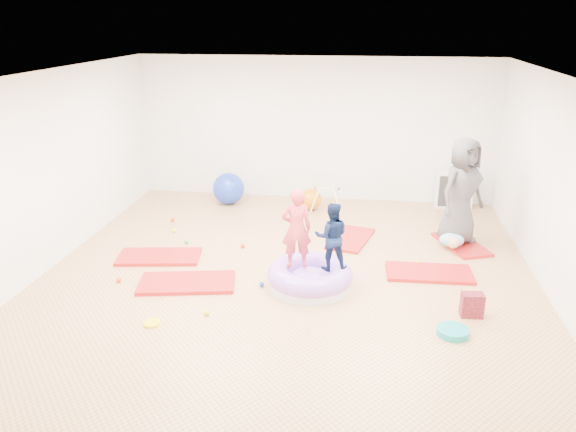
# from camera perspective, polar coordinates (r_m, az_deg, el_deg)

# --- Properties ---
(room) EXTENTS (7.01, 8.01, 2.81)m
(room) POSITION_cam_1_polar(r_m,az_deg,el_deg) (7.31, -0.34, 2.91)
(room) COLOR tan
(room) RESTS_ON ground
(gym_mat_front_left) EXTENTS (1.40, 0.89, 0.05)m
(gym_mat_front_left) POSITION_cam_1_polar(r_m,az_deg,el_deg) (7.94, -10.24, -6.69)
(gym_mat_front_left) COLOR #A02B16
(gym_mat_front_left) RESTS_ON ground
(gym_mat_mid_left) EXTENTS (1.32, 0.81, 0.05)m
(gym_mat_mid_left) POSITION_cam_1_polar(r_m,az_deg,el_deg) (8.85, -12.96, -4.05)
(gym_mat_mid_left) COLOR #A02B16
(gym_mat_mid_left) RESTS_ON ground
(gym_mat_center_back) EXTENTS (0.81, 1.21, 0.05)m
(gym_mat_center_back) POSITION_cam_1_polar(r_m,az_deg,el_deg) (9.36, 6.39, -2.32)
(gym_mat_center_back) COLOR #A02B16
(gym_mat_center_back) RESTS_ON ground
(gym_mat_right) EXTENTS (1.24, 0.65, 0.05)m
(gym_mat_right) POSITION_cam_1_polar(r_m,az_deg,el_deg) (8.35, 14.13, -5.62)
(gym_mat_right) COLOR #A02B16
(gym_mat_right) RESTS_ON ground
(gym_mat_rear_right) EXTENTS (0.89, 1.19, 0.04)m
(gym_mat_rear_right) POSITION_cam_1_polar(r_m,az_deg,el_deg) (9.51, 17.19, -2.77)
(gym_mat_rear_right) COLOR #A02B16
(gym_mat_rear_right) RESTS_ON ground
(inflatable_cushion) EXTENTS (1.17, 1.17, 0.37)m
(inflatable_cushion) POSITION_cam_1_polar(r_m,az_deg,el_deg) (7.71, 2.24, -6.23)
(inflatable_cushion) COLOR silver
(inflatable_cushion) RESTS_ON ground
(child_pink) EXTENTS (0.45, 0.34, 1.10)m
(child_pink) POSITION_cam_1_polar(r_m,az_deg,el_deg) (7.44, 0.86, -0.94)
(child_pink) COLOR #D43E49
(child_pink) RESTS_ON inflatable_cushion
(child_navy) EXTENTS (0.49, 0.40, 0.94)m
(child_navy) POSITION_cam_1_polar(r_m,az_deg,el_deg) (7.42, 4.46, -1.74)
(child_navy) COLOR #0B183A
(child_navy) RESTS_ON inflatable_cushion
(adult_caregiver) EXTENTS (0.99, 0.96, 1.72)m
(adult_caregiver) POSITION_cam_1_polar(r_m,az_deg,el_deg) (9.27, 17.23, 2.45)
(adult_caregiver) COLOR #47474A
(adult_caregiver) RESTS_ON gym_mat_rear_right
(infant) EXTENTS (0.39, 0.39, 0.23)m
(infant) POSITION_cam_1_polar(r_m,az_deg,el_deg) (9.24, 16.33, -2.41)
(infant) COLOR #86C4DD
(infant) RESTS_ON gym_mat_rear_right
(ball_pit_balls) EXTENTS (4.32, 3.26, 0.07)m
(ball_pit_balls) POSITION_cam_1_polar(r_m,az_deg,el_deg) (8.45, -5.07, -4.67)
(ball_pit_balls) COLOR red
(ball_pit_balls) RESTS_ON ground
(exercise_ball_blue) EXTENTS (0.62, 0.62, 0.62)m
(exercise_ball_blue) POSITION_cam_1_polar(r_m,az_deg,el_deg) (11.08, -6.06, 2.79)
(exercise_ball_blue) COLOR #1734B4
(exercise_ball_blue) RESTS_ON ground
(exercise_ball_orange) EXTENTS (0.41, 0.41, 0.41)m
(exercise_ball_orange) POSITION_cam_1_polar(r_m,az_deg,el_deg) (10.71, 2.33, 1.71)
(exercise_ball_orange) COLOR orange
(exercise_ball_orange) RESTS_ON ground
(infant_play_gym) EXTENTS (0.59, 0.56, 0.45)m
(infant_play_gym) POSITION_cam_1_polar(r_m,az_deg,el_deg) (10.66, 3.96, 2.13)
(infant_play_gym) COLOR silver
(infant_play_gym) RESTS_ON ground
(cube_shelf) EXTENTS (0.70, 0.34, 0.70)m
(cube_shelf) POSITION_cam_1_polar(r_m,az_deg,el_deg) (11.30, 16.49, 2.61)
(cube_shelf) COLOR silver
(cube_shelf) RESTS_ON ground
(balance_disc) EXTENTS (0.37, 0.37, 0.08)m
(balance_disc) POSITION_cam_1_polar(r_m,az_deg,el_deg) (6.94, 16.39, -11.21)
(balance_disc) COLOR teal
(balance_disc) RESTS_ON ground
(backpack) EXTENTS (0.28, 0.18, 0.31)m
(backpack) POSITION_cam_1_polar(r_m,az_deg,el_deg) (7.34, 18.19, -8.59)
(backpack) COLOR #BF273F
(backpack) RESTS_ON ground
(yellow_toy) EXTENTS (0.21, 0.21, 0.03)m
(yellow_toy) POSITION_cam_1_polar(r_m,az_deg,el_deg) (7.08, -13.67, -10.54)
(yellow_toy) COLOR yellow
(yellow_toy) RESTS_ON ground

